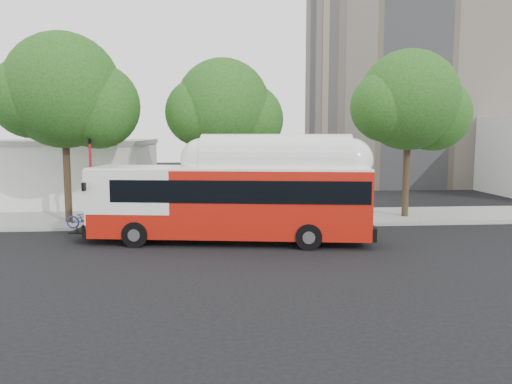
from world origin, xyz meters
TOP-DOWN VIEW (x-y plane):
  - ground at (0.00, 0.00)m, footprint 120.00×120.00m
  - sidewalk at (0.00, 6.50)m, footprint 60.00×5.00m
  - curb_strip at (0.00, 3.90)m, footprint 60.00×0.30m
  - red_curb_segment at (-3.00, 3.90)m, footprint 10.00×0.32m
  - street_tree_left at (-8.53, 5.56)m, footprint 6.67×5.80m
  - street_tree_mid at (-0.59, 6.06)m, footprint 5.75×5.00m
  - street_tree_right at (9.44, 5.86)m, footprint 6.21×5.40m
  - low_commercial_bldg at (-14.00, 14.00)m, footprint 16.20×10.20m
  - transit_bus at (-0.72, 0.56)m, footprint 12.88×4.28m
  - signal_pole at (-7.50, 4.24)m, footprint 0.13×0.42m

SIDE VIEW (x-z plane):
  - ground at x=0.00m, z-range 0.00..0.00m
  - sidewalk at x=0.00m, z-range 0.00..0.15m
  - curb_strip at x=0.00m, z-range 0.00..0.15m
  - red_curb_segment at x=-3.00m, z-range 0.00..0.16m
  - transit_bus at x=-0.72m, z-range -0.12..3.63m
  - low_commercial_bldg at x=-14.00m, z-range 0.03..4.28m
  - signal_pole at x=-7.50m, z-range 0.06..4.50m
  - street_tree_mid at x=-0.59m, z-range 1.60..10.22m
  - street_tree_right at x=9.44m, z-range 1.67..10.85m
  - street_tree_left at x=-8.53m, z-range 1.73..11.47m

